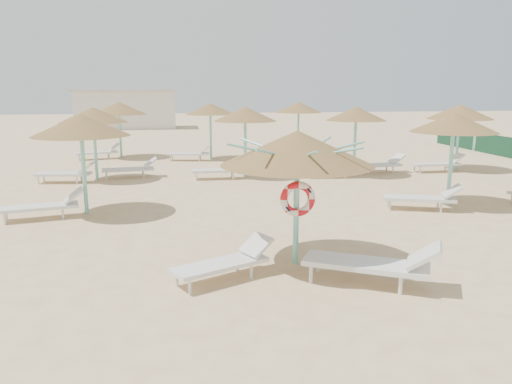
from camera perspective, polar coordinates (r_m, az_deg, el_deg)
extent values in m
plane|color=#D7BB83|center=(9.59, 3.39, -8.56)|extent=(120.00, 120.00, 0.00)
cylinder|color=#76CEC4|center=(9.50, 4.62, -1.99)|extent=(0.11, 0.11, 2.15)
cone|color=brown|center=(9.29, 4.74, 5.05)|extent=(2.87, 2.87, 0.64)
cylinder|color=#76CEC4|center=(9.32, 4.71, 3.54)|extent=(0.20, 0.20, 0.12)
cylinder|color=#76CEC4|center=(9.47, 8.62, 4.77)|extent=(1.30, 0.04, 0.33)
cylinder|color=#76CEC4|center=(9.86, 6.73, 5.09)|extent=(0.95, 0.95, 0.33)
cylinder|color=#76CEC4|center=(9.93, 3.83, 5.19)|extent=(0.04, 1.30, 0.33)
cylinder|color=#76CEC4|center=(9.65, 1.37, 5.02)|extent=(0.95, 0.95, 0.33)
cylinder|color=#76CEC4|center=(9.16, 0.71, 4.66)|extent=(1.30, 0.04, 0.33)
cylinder|color=#76CEC4|center=(8.74, 2.48, 4.31)|extent=(0.95, 0.95, 0.33)
cylinder|color=#76CEC4|center=(8.66, 5.76, 4.19)|extent=(0.04, 1.30, 0.33)
cylinder|color=#76CEC4|center=(8.98, 8.34, 4.39)|extent=(0.95, 0.95, 0.33)
torus|color=red|center=(9.35, 4.78, -0.80)|extent=(0.68, 0.15, 0.68)
cylinder|color=silver|center=(8.40, -7.59, -10.72)|extent=(0.05, 0.05, 0.26)
cylinder|color=silver|center=(8.78, -9.01, -9.75)|extent=(0.05, 0.05, 0.26)
cylinder|color=silver|center=(9.00, -0.55, -9.06)|extent=(0.05, 0.05, 0.26)
cylinder|color=silver|center=(9.35, -2.17, -8.24)|extent=(0.05, 0.05, 0.26)
cube|color=silver|center=(8.86, -4.10, -8.28)|extent=(1.81, 1.28, 0.07)
cube|color=silver|center=(9.20, 0.04, -6.05)|extent=(0.64, 0.69, 0.33)
cylinder|color=silver|center=(8.84, 6.29, -9.32)|extent=(0.07, 0.07, 0.31)
cylinder|color=silver|center=(9.35, 7.11, -8.14)|extent=(0.07, 0.07, 0.31)
cylinder|color=silver|center=(8.65, 16.18, -10.23)|extent=(0.07, 0.07, 0.31)
cylinder|color=silver|center=(9.17, 16.42, -8.96)|extent=(0.07, 0.07, 0.31)
cube|color=silver|center=(8.89, 12.40, -8.04)|extent=(2.19, 1.63, 0.09)
cube|color=silver|center=(8.75, 18.68, -6.88)|extent=(0.80, 0.85, 0.41)
cylinder|color=#76CEC4|center=(14.04, -19.06, 2.21)|extent=(0.11, 0.11, 2.30)
cone|color=brown|center=(13.90, -19.40, 7.23)|extent=(2.54, 2.54, 0.57)
cylinder|color=#76CEC4|center=(13.92, -19.34, 6.27)|extent=(0.20, 0.20, 0.12)
cylinder|color=silver|center=(13.90, -26.78, -2.78)|extent=(0.06, 0.06, 0.28)
cylinder|color=silver|center=(14.38, -26.63, -2.30)|extent=(0.06, 0.06, 0.28)
cylinder|color=silver|center=(13.83, -21.21, -2.36)|extent=(0.06, 0.06, 0.28)
cylinder|color=silver|center=(14.32, -21.25, -1.90)|extent=(0.06, 0.06, 0.28)
cube|color=silver|center=(14.05, -23.53, -1.58)|extent=(1.99, 1.03, 0.08)
cube|color=silver|center=(13.99, -20.14, -0.36)|extent=(0.61, 0.69, 0.36)
cylinder|color=#76CEC4|center=(19.21, -17.89, 4.70)|extent=(0.11, 0.11, 2.30)
cone|color=brown|center=(19.11, -18.13, 8.37)|extent=(2.46, 2.46, 0.55)
cylinder|color=#76CEC4|center=(19.13, -18.08, 7.67)|extent=(0.20, 0.20, 0.12)
cylinder|color=silver|center=(19.22, -23.62, 1.24)|extent=(0.06, 0.06, 0.28)
cylinder|color=silver|center=(19.68, -23.09, 1.50)|extent=(0.06, 0.06, 0.28)
cylinder|color=silver|center=(18.76, -19.79, 1.29)|extent=(0.06, 0.06, 0.28)
cylinder|color=silver|center=(19.23, -19.34, 1.56)|extent=(0.06, 0.06, 0.28)
cube|color=silver|center=(19.14, -21.17, 1.94)|extent=(1.96, 0.86, 0.08)
cube|color=silver|center=(18.83, -18.78, 2.70)|extent=(0.56, 0.66, 0.36)
cylinder|color=silver|center=(19.26, -16.73, 1.75)|extent=(0.06, 0.06, 0.28)
cylinder|color=silver|center=(19.75, -16.73, 1.99)|extent=(0.06, 0.06, 0.28)
cylinder|color=silver|center=(19.29, -12.72, 1.98)|extent=(0.06, 0.06, 0.28)
cylinder|color=silver|center=(19.78, -12.82, 2.21)|extent=(0.06, 0.06, 0.28)
cube|color=silver|center=(19.48, -14.41, 2.53)|extent=(1.96, 0.86, 0.08)
cube|color=silver|center=(19.49, -11.95, 3.36)|extent=(0.56, 0.66, 0.36)
cylinder|color=#76CEC4|center=(25.16, -15.25, 6.40)|extent=(0.11, 0.11, 2.30)
cone|color=brown|center=(25.09, -15.40, 9.22)|extent=(2.64, 2.64, 0.59)
cylinder|color=#76CEC4|center=(25.10, -15.37, 8.68)|extent=(0.20, 0.20, 0.12)
cylinder|color=silver|center=(24.72, -19.52, 3.69)|extent=(0.06, 0.06, 0.28)
cylinder|color=silver|center=(25.21, -19.59, 3.83)|extent=(0.06, 0.06, 0.28)
cylinder|color=silver|center=(24.83, -16.41, 3.92)|extent=(0.06, 0.06, 0.28)
cylinder|color=silver|center=(25.32, -16.54, 4.06)|extent=(0.06, 0.06, 0.28)
cube|color=silver|center=(25.00, -17.75, 4.31)|extent=(1.99, 1.05, 0.08)
cube|color=silver|center=(25.06, -15.85, 4.99)|extent=(0.61, 0.70, 0.36)
cylinder|color=#76CEC4|center=(19.06, -1.23, 5.21)|extent=(0.11, 0.11, 2.30)
cone|color=brown|center=(18.96, -1.25, 8.91)|extent=(2.38, 2.38, 0.54)
cylinder|color=#76CEC4|center=(18.97, -1.25, 8.22)|extent=(0.20, 0.20, 0.12)
cylinder|color=silver|center=(18.40, -6.82, 1.72)|extent=(0.06, 0.06, 0.28)
cylinder|color=silver|center=(18.90, -6.87, 1.98)|extent=(0.06, 0.06, 0.28)
cylinder|color=silver|center=(18.49, -2.64, 1.84)|extent=(0.06, 0.06, 0.28)
cylinder|color=silver|center=(18.98, -2.80, 2.10)|extent=(0.06, 0.06, 0.28)
cube|color=silver|center=(18.66, -4.40, 2.47)|extent=(1.90, 0.63, 0.08)
cube|color=silver|center=(18.71, -1.81, 3.26)|extent=(0.49, 0.60, 0.36)
cylinder|color=#76CEC4|center=(23.95, -5.20, 6.51)|extent=(0.11, 0.11, 2.30)
cone|color=brown|center=(23.86, -5.25, 9.45)|extent=(2.33, 2.33, 0.52)
cylinder|color=#76CEC4|center=(23.88, -5.24, 8.90)|extent=(0.20, 0.20, 0.12)
cylinder|color=silver|center=(23.51, -9.78, 3.81)|extent=(0.06, 0.06, 0.28)
cylinder|color=silver|center=(23.99, -9.56, 3.98)|extent=(0.06, 0.06, 0.28)
cylinder|color=silver|center=(23.29, -6.51, 3.84)|extent=(0.06, 0.06, 0.28)
cylinder|color=silver|center=(23.78, -6.35, 4.00)|extent=(0.06, 0.06, 0.28)
cube|color=silver|center=(23.59, -7.77, 4.35)|extent=(1.98, 0.95, 0.08)
cube|color=silver|center=(23.44, -5.72, 4.94)|extent=(0.58, 0.68, 0.36)
cylinder|color=#76CEC4|center=(15.34, 21.34, 2.80)|extent=(0.11, 0.11, 2.30)
cone|color=brown|center=(15.21, 21.69, 7.39)|extent=(2.42, 2.42, 0.54)
cylinder|color=#76CEC4|center=(15.23, 21.62, 6.52)|extent=(0.20, 0.20, 0.12)
cylinder|color=silver|center=(14.32, 15.06, -1.50)|extent=(0.06, 0.06, 0.28)
cylinder|color=silver|center=(14.80, 14.92, -1.06)|extent=(0.06, 0.06, 0.28)
cylinder|color=silver|center=(14.49, 20.39, -1.68)|extent=(0.06, 0.06, 0.28)
cylinder|color=silver|center=(14.97, 20.07, -1.24)|extent=(0.06, 0.06, 0.28)
cube|color=silver|center=(14.61, 18.15, -0.70)|extent=(2.00, 1.22, 0.08)
cube|color=silver|center=(14.70, 21.49, 0.10)|extent=(0.66, 0.73, 0.36)
cylinder|color=#76CEC4|center=(19.72, 11.21, 5.21)|extent=(0.11, 0.11, 2.30)
cone|color=brown|center=(19.62, 11.36, 8.78)|extent=(2.31, 2.31, 0.52)
cylinder|color=#76CEC4|center=(19.63, 11.33, 8.11)|extent=(0.20, 0.20, 0.12)
cylinder|color=silver|center=(18.75, 6.16, 1.92)|extent=(0.06, 0.06, 0.28)
cylinder|color=silver|center=(19.23, 5.93, 2.18)|extent=(0.06, 0.06, 0.28)
cylinder|color=silver|center=(19.01, 10.18, 1.94)|extent=(0.06, 0.06, 0.28)
cylinder|color=silver|center=(19.49, 9.85, 2.19)|extent=(0.06, 0.06, 0.28)
cube|color=silver|center=(19.10, 8.43, 2.59)|extent=(1.95, 0.82, 0.08)
cube|color=silver|center=(19.25, 10.93, 3.30)|extent=(0.55, 0.65, 0.36)
cylinder|color=silver|center=(19.94, 12.03, 2.32)|extent=(0.06, 0.06, 0.28)
cylinder|color=silver|center=(20.38, 11.39, 2.55)|extent=(0.06, 0.06, 0.28)
cylinder|color=silver|center=(20.59, 15.38, 2.45)|extent=(0.06, 0.06, 0.28)
cylinder|color=silver|center=(21.02, 14.69, 2.67)|extent=(0.06, 0.06, 0.28)
cube|color=silver|center=(20.51, 13.72, 3.01)|extent=(1.95, 0.82, 0.08)
cube|color=silver|center=(20.89, 15.81, 3.72)|extent=(0.55, 0.65, 0.36)
cylinder|color=#76CEC4|center=(25.83, 4.84, 6.90)|extent=(0.11, 0.11, 2.30)
cone|color=brown|center=(25.75, 4.89, 9.63)|extent=(2.35, 2.35, 0.53)
cylinder|color=#76CEC4|center=(25.76, 4.88, 9.12)|extent=(0.20, 0.20, 0.12)
cylinder|color=silver|center=(24.96, 0.84, 4.44)|extent=(0.06, 0.06, 0.28)
cylinder|color=silver|center=(25.46, 0.73, 4.58)|extent=(0.06, 0.06, 0.28)
cylinder|color=silver|center=(25.14, 3.92, 4.47)|extent=(0.06, 0.06, 0.28)
cylinder|color=silver|center=(25.63, 3.74, 4.61)|extent=(0.06, 0.06, 0.28)
cube|color=silver|center=(25.28, 2.60, 4.93)|extent=(1.94, 0.75, 0.08)
cube|color=silver|center=(25.38, 4.51, 5.48)|extent=(0.53, 0.63, 0.36)
cylinder|color=silver|center=(16.54, 27.20, -0.66)|extent=(0.06, 0.06, 0.28)
cylinder|color=#76CEC4|center=(22.25, 22.05, 5.31)|extent=(0.11, 0.11, 2.30)
cone|color=brown|center=(22.17, 22.30, 8.49)|extent=(2.65, 2.65, 0.60)
cylinder|color=#76CEC4|center=(22.18, 22.25, 7.87)|extent=(0.20, 0.20, 0.12)
cylinder|color=silver|center=(20.90, 18.27, 2.41)|extent=(0.06, 0.06, 0.28)
cylinder|color=silver|center=(21.34, 17.66, 2.63)|extent=(0.06, 0.06, 0.28)
cylinder|color=silver|center=(21.54, 21.47, 2.45)|extent=(0.06, 0.06, 0.28)
cylinder|color=silver|center=(21.97, 20.82, 2.66)|extent=(0.06, 0.06, 0.28)
cube|color=silver|center=(21.46, 19.90, 3.02)|extent=(1.90, 0.63, 0.08)
cube|color=silver|center=(21.85, 21.91, 3.65)|extent=(0.49, 0.60, 0.36)
cube|color=silver|center=(43.99, -14.50, 9.03)|extent=(8.00, 4.00, 3.00)
cube|color=beige|center=(43.96, -14.61, 11.14)|extent=(8.40, 4.40, 0.25)
cube|color=#1C543B|center=(27.96, 25.93, 4.79)|extent=(0.08, 3.80, 1.00)
cube|color=#1C543B|center=(31.30, 21.77, 5.76)|extent=(0.08, 3.80, 1.00)
cylinder|color=#76CEC4|center=(29.69, 23.64, 5.43)|extent=(0.08, 0.08, 1.10)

